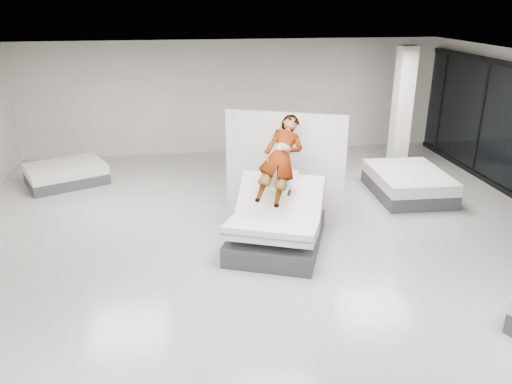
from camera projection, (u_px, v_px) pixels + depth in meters
room at (281, 179)px, 7.85m from camera, size 14.00×14.04×3.20m
hero_bed at (276, 227)px, 9.02m from camera, size 2.20×2.49×1.31m
person at (281, 173)px, 8.99m from camera, size 1.22×1.79×1.48m
remote at (289, 193)px, 8.71m from camera, size 0.10×0.15×0.08m
divider_panel at (285, 167)px, 10.01m from camera, size 2.27×1.07×2.21m
flat_bed_right_far at (408, 183)px, 11.47m from camera, size 1.64×2.13×0.57m
flat_bed_left_far at (66, 174)px, 12.20m from camera, size 2.15×1.93×0.49m
column at (402, 111)px, 12.55m from camera, size 0.40×0.40×3.20m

